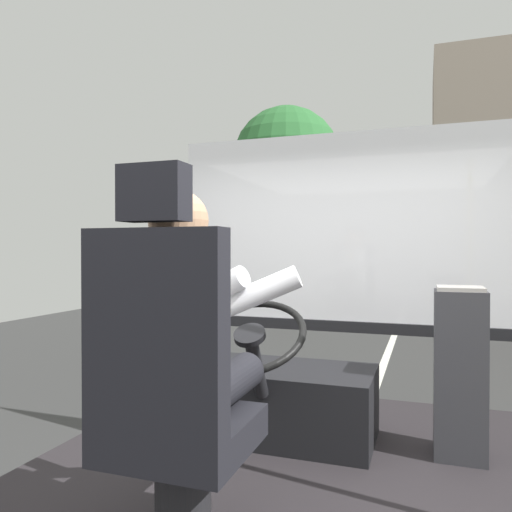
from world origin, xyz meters
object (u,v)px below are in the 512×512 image
object	(u,v)px
driver_seat	(171,397)
fare_box	(460,372)
steering_console	(276,398)
bus_driver	(188,333)

from	to	relation	value
driver_seat	fare_box	distance (m)	1.63
driver_seat	steering_console	bearing A→B (deg)	90.00
bus_driver	fare_box	distance (m)	1.56
bus_driver	driver_seat	bearing A→B (deg)	-90.00
driver_seat	bus_driver	size ratio (longest dim) A/B	1.69
driver_seat	steering_console	world-z (taller)	driver_seat
bus_driver	steering_console	bearing A→B (deg)	90.00
fare_box	bus_driver	bearing A→B (deg)	-130.11
steering_console	fare_box	xyz separation A→B (m)	(0.98, 0.06, 0.22)
steering_console	fare_box	distance (m)	1.01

